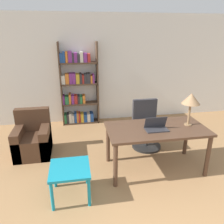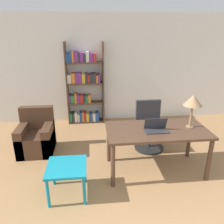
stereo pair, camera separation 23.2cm
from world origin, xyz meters
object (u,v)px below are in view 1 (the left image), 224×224
office_chair (146,126)px  bookshelf (78,88)px  armchair (33,140)px  desk (156,133)px  table_lamp (191,99)px  side_table_blue (70,172)px  laptop (156,127)px

office_chair → bookshelf: 2.06m
armchair → bookshelf: bearing=56.9°
desk → office_chair: office_chair is taller
table_lamp → side_table_blue: 2.21m
table_lamp → side_table_blue: bearing=-166.4°
bookshelf → armchair: bearing=-123.1°
armchair → bookshelf: (0.93, 1.42, 0.64)m
bookshelf → laptop: bearing=-63.5°
armchair → bookshelf: 1.82m
side_table_blue → armchair: size_ratio=0.65×
armchair → table_lamp: bearing=-17.4°
table_lamp → laptop: bearing=-171.4°
laptop → table_lamp: bearing=8.6°
laptop → side_table_blue: laptop is taller
desk → office_chair: 0.85m
table_lamp → armchair: (-2.71, 0.85, -0.93)m
desk → table_lamp: bearing=2.6°
laptop → bookshelf: bearing=116.5°
laptop → bookshelf: (-1.18, 2.37, 0.11)m
side_table_blue → laptop: bearing=15.7°
armchair → laptop: bearing=-24.1°
laptop → office_chair: laptop is taller
laptop → side_table_blue: 1.50m
table_lamp → office_chair: (-0.46, 0.78, -0.79)m
laptop → table_lamp: 0.73m
desk → armchair: (-2.15, 0.88, -0.38)m
table_lamp → bookshelf: bearing=128.1°
desk → office_chair: (0.11, 0.81, -0.24)m
desk → table_lamp: 0.79m
table_lamp → office_chair: 1.20m
bookshelf → table_lamp: bearing=-51.9°
office_chair → desk: bearing=-97.4°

